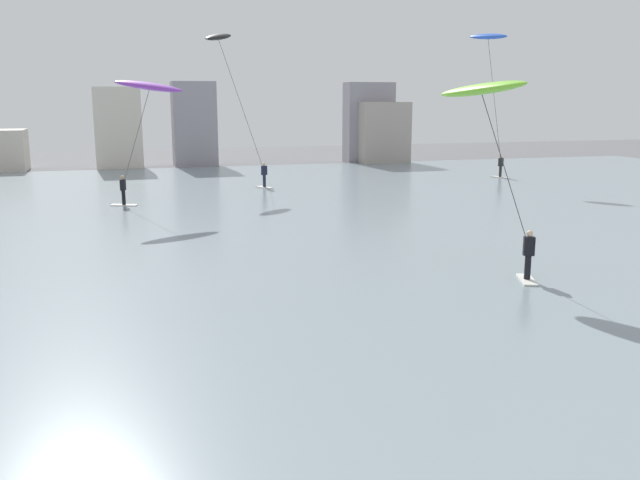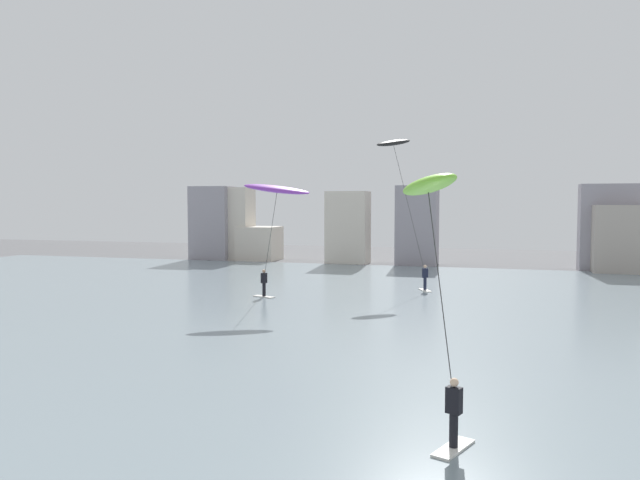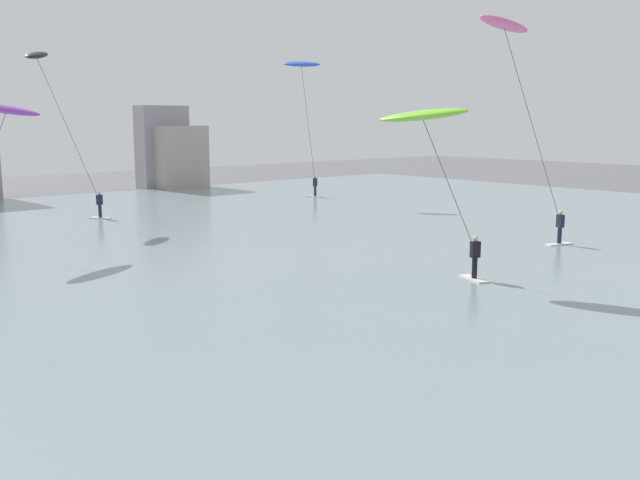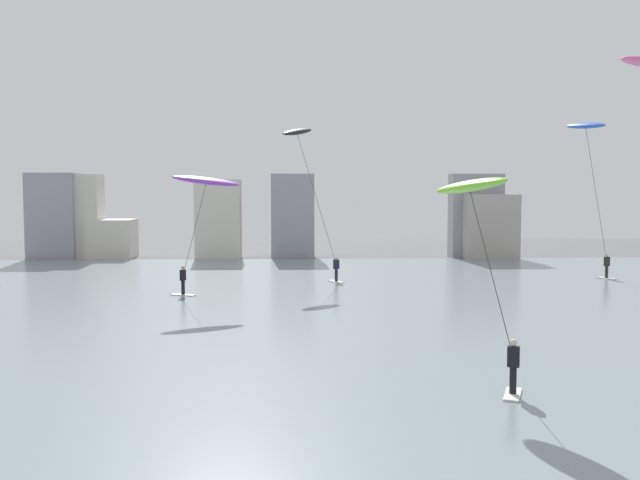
# 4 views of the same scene
# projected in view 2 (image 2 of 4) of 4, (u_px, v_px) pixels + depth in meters

# --- Properties ---
(water_bay) EXTENTS (84.00, 52.00, 0.10)m
(water_bay) POSITION_uv_depth(u_px,v_px,m) (343.00, 322.00, 29.01)
(water_bay) COLOR gray
(water_bay) RESTS_ON ground
(far_shore_buildings) EXTENTS (41.03, 6.00, 7.29)m
(far_shore_buildings) POSITION_uv_depth(u_px,v_px,m) (379.00, 229.00, 56.20)
(far_shore_buildings) COLOR gray
(far_shore_buildings) RESTS_ON ground
(kitesurfer_purple) EXTENTS (4.19, 3.59, 6.81)m
(kitesurfer_purple) POSITION_uv_depth(u_px,v_px,m) (276.00, 197.00, 33.78)
(kitesurfer_purple) COLOR silver
(kitesurfer_purple) RESTS_ON water_bay
(kitesurfer_black) EXTENTS (4.18, 4.32, 10.04)m
(kitesurfer_black) POSITION_uv_depth(u_px,v_px,m) (397.00, 157.00, 40.79)
(kitesurfer_black) COLOR silver
(kitesurfer_black) RESTS_ON water_bay
(kitesurfer_lime) EXTENTS (2.44, 4.55, 6.45)m
(kitesurfer_lime) POSITION_uv_depth(u_px,v_px,m) (430.00, 202.00, 15.50)
(kitesurfer_lime) COLOR silver
(kitesurfer_lime) RESTS_ON water_bay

